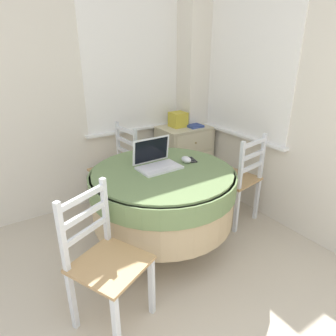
# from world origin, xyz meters

# --- Properties ---
(corner_room_shell) EXTENTS (4.31, 4.80, 2.55)m
(corner_room_shell) POSITION_xyz_m (1.18, 1.86, 1.28)
(corner_room_shell) COLOR silver
(corner_room_shell) RESTS_ON ground_plane
(round_dining_table) EXTENTS (1.18, 1.18, 0.72)m
(round_dining_table) POSITION_xyz_m (0.89, 1.83, 0.54)
(round_dining_table) COLOR #4C3D2D
(round_dining_table) RESTS_ON ground_plane
(laptop) EXTENTS (0.34, 0.25, 0.23)m
(laptop) POSITION_xyz_m (0.88, 1.92, 0.77)
(laptop) COLOR silver
(laptop) RESTS_ON round_dining_table
(computer_mouse) EXTENTS (0.07, 0.10, 0.05)m
(computer_mouse) POSITION_xyz_m (1.14, 1.87, 0.75)
(computer_mouse) COLOR white
(computer_mouse) RESTS_ON round_dining_table
(cell_phone) EXTENTS (0.08, 0.13, 0.01)m
(cell_phone) POSITION_xyz_m (1.21, 1.88, 0.73)
(cell_phone) COLOR black
(cell_phone) RESTS_ON round_dining_table
(dining_chair_near_back_window) EXTENTS (0.44, 0.43, 0.90)m
(dining_chair_near_back_window) POSITION_xyz_m (0.84, 2.66, 0.44)
(dining_chair_near_back_window) COLOR tan
(dining_chair_near_back_window) RESTS_ON ground_plane
(dining_chair_near_right_window) EXTENTS (0.46, 0.46, 0.90)m
(dining_chair_near_right_window) POSITION_xyz_m (1.72, 1.80, 0.44)
(dining_chair_near_right_window) COLOR tan
(dining_chair_near_right_window) RESTS_ON ground_plane
(dining_chair_camera_near) EXTENTS (0.53, 0.53, 0.90)m
(dining_chair_camera_near) POSITION_xyz_m (0.19, 1.39, 0.44)
(dining_chair_camera_near) COLOR tan
(dining_chair_camera_near) RESTS_ON ground_plane
(corner_cabinet) EXTENTS (0.60, 0.45, 0.78)m
(corner_cabinet) POSITION_xyz_m (1.73, 2.69, 0.39)
(corner_cabinet) COLOR beige
(corner_cabinet) RESTS_ON ground_plane
(storage_box) EXTENTS (0.17, 0.17, 0.16)m
(storage_box) POSITION_xyz_m (1.65, 2.72, 0.86)
(storage_box) COLOR gold
(storage_box) RESTS_ON corner_cabinet
(book_on_cabinet) EXTENTS (0.17, 0.26, 0.02)m
(book_on_cabinet) POSITION_xyz_m (1.80, 2.65, 0.79)
(book_on_cabinet) COLOR #33478C
(book_on_cabinet) RESTS_ON corner_cabinet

